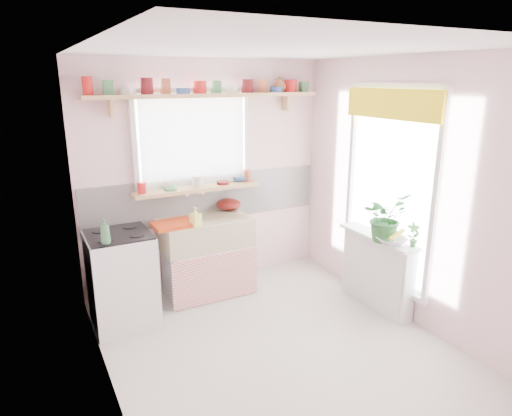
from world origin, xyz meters
TOP-DOWN VIEW (x-y plane):
  - room at (0.66, 0.86)m, footprint 3.20×3.20m
  - sink_unit at (-0.15, 1.29)m, footprint 0.95×0.65m
  - cooker at (-1.10, 1.05)m, footprint 0.58×0.58m
  - radiator_ledge at (1.30, 0.20)m, footprint 0.22×0.95m
  - windowsill at (-0.15, 1.48)m, footprint 1.40×0.22m
  - pine_shelf at (0.00, 1.47)m, footprint 2.52×0.24m
  - shelf_crockery at (0.00, 1.47)m, footprint 2.47×0.11m
  - sill_crockery at (-0.15, 1.48)m, footprint 1.35×0.11m
  - dish_tray at (-0.53, 1.22)m, footprint 0.42×0.32m
  - colander at (0.22, 1.50)m, footprint 0.34×0.34m
  - jade_plant at (1.21, 0.06)m, footprint 0.49×0.45m
  - fruit_bowl at (1.21, -0.04)m, footprint 0.34×0.34m
  - herb_pot at (1.33, -0.20)m, footprint 0.15×0.13m
  - soap_bottle_sink at (-0.32, 1.10)m, footprint 0.12×0.12m
  - sill_cup at (-0.47, 1.54)m, footprint 0.14×0.14m
  - sill_bowl at (0.38, 1.54)m, footprint 0.20×0.20m
  - shelf_vase at (0.89, 1.53)m, footprint 0.20×0.20m
  - cooker_bottle at (-1.24, 0.83)m, footprint 0.09×0.09m
  - fruit at (1.22, -0.03)m, footprint 0.20×0.14m

SIDE VIEW (x-z plane):
  - radiator_ledge at x=1.30m, z-range 0.01..0.78m
  - sink_unit at x=-0.15m, z-range -0.13..0.99m
  - cooker at x=-1.10m, z-range 0.00..0.92m
  - fruit_bowl at x=1.21m, z-range 0.78..0.84m
  - fruit at x=1.22m, z-range 0.82..0.92m
  - dish_tray at x=-0.53m, z-range 0.85..0.89m
  - herb_pot at x=1.33m, z-range 0.78..1.01m
  - colander at x=0.22m, z-range 0.85..0.98m
  - soap_bottle_sink at x=-0.32m, z-range 0.85..1.05m
  - jade_plant at x=1.21m, z-range 0.78..1.25m
  - cooker_bottle at x=-1.24m, z-range 0.92..1.13m
  - windowsill at x=-0.15m, z-range 1.12..1.16m
  - sill_bowl at x=0.38m, z-range 1.16..1.22m
  - sill_cup at x=-0.47m, z-range 1.16..1.25m
  - sill_crockery at x=-0.15m, z-range 1.16..1.28m
  - room at x=0.66m, z-range -0.23..2.97m
  - pine_shelf at x=0.00m, z-range 2.10..2.14m
  - shelf_crockery at x=0.00m, z-range 2.14..2.26m
  - shelf_vase at x=0.89m, z-range 2.14..2.31m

